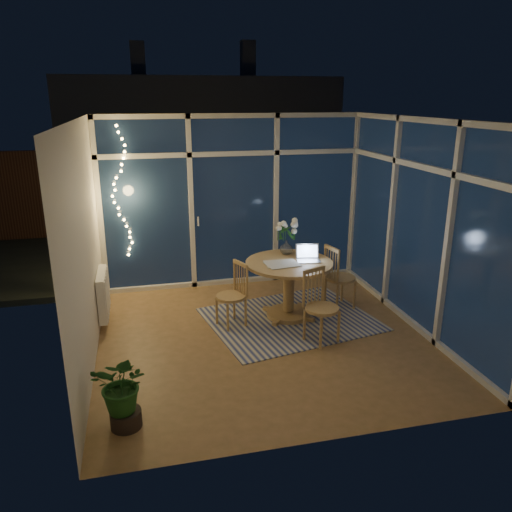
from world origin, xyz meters
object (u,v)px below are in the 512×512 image
Objects in this scene: flower_vase at (286,246)px; laptop at (309,253)px; dining_table at (289,290)px; chair_right at (341,276)px; chair_left at (231,295)px; potted_plant at (123,390)px; chair_front at (322,307)px.

laptop is at bearing -62.78° from flower_vase.
chair_right reaches higher than dining_table.
potted_plant is at bearing -57.51° from chair_left.
laptop is at bearing 71.48° from chair_left.
dining_table is 5.43× the size of flower_vase.
chair_front is 1.20× the size of potted_plant.
flower_vase reaches higher than chair_front.
chair_right reaches higher than chair_front.
chair_right is 3.54m from potted_plant.
flower_vase is at bearing 94.90° from chair_left.
laptop reaches higher than flower_vase.
flower_vase is at bearing 73.35° from chair_front.
chair_right is 3.03× the size of laptop.
chair_front is at bearing -86.44° from laptop.
chair_left is 1.15m from laptop.
chair_left is at bearing 54.52° from potted_plant.
flower_vase is (-0.19, 0.37, -0.01)m from laptop.
chair_left is at bearing -153.06° from flower_vase.
chair_front is at bearing 32.84° from chair_left.
flower_vase is at bearing 60.92° from chair_right.
laptop is at bearing 38.79° from potted_plant.
laptop reaches higher than potted_plant.
chair_left is 2.24m from potted_plant.
potted_plant is at bearing -131.95° from laptop.
chair_front reaches higher than chair_left.
chair_left is 0.92× the size of chair_right.
chair_left reaches higher than dining_table.
potted_plant is at bearing -175.98° from chair_front.
chair_right is at bearing 76.21° from chair_left.
flower_vase reaches higher than potted_plant.
chair_right is at bearing 33.64° from chair_front.
dining_table is 0.80m from chair_right.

